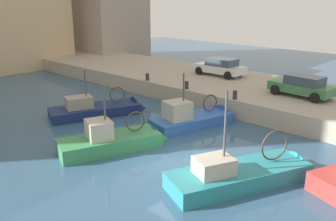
{
  "coord_description": "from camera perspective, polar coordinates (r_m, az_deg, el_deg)",
  "views": [
    {
      "loc": [
        -11.81,
        -10.02,
        7.37
      ],
      "look_at": [
        2.66,
        3.44,
        1.2
      ],
      "focal_mm": 38.74,
      "sensor_mm": 36.0,
      "label": 1
    }
  ],
  "objects": [
    {
      "name": "water_surface",
      "position": [
        17.15,
        2.39,
        -8.13
      ],
      "size": [
        80.0,
        80.0,
        0.0
      ],
      "primitive_type": "plane",
      "color": "#335675",
      "rests_on": "ground"
    },
    {
      "name": "quay_wall",
      "position": [
        26.26,
        18.99,
        1.44
      ],
      "size": [
        9.0,
        56.0,
        1.2
      ],
      "primitive_type": "cube",
      "color": "#ADA08C",
      "rests_on": "ground"
    },
    {
      "name": "fishing_boat_navy",
      "position": [
        24.28,
        -10.49,
        -0.37
      ],
      "size": [
        6.7,
        4.14,
        3.98
      ],
      "color": "navy",
      "rests_on": "ground"
    },
    {
      "name": "fishing_boat_teal",
      "position": [
        15.76,
        12.21,
        -10.58
      ],
      "size": [
        7.03,
        4.45,
        4.92
      ],
      "color": "teal",
      "rests_on": "ground"
    },
    {
      "name": "fishing_boat_blue",
      "position": [
        22.07,
        4.41,
        -1.8
      ],
      "size": [
        6.07,
        3.31,
        4.15
      ],
      "color": "#2D60B7",
      "rests_on": "ground"
    },
    {
      "name": "fishing_boat_green",
      "position": [
        18.74,
        -8.07,
        -5.6
      ],
      "size": [
        6.09,
        3.65,
        4.1
      ],
      "color": "#388951",
      "rests_on": "ground"
    },
    {
      "name": "parked_car_white",
      "position": [
        30.35,
        8.2,
        6.84
      ],
      "size": [
        2.02,
        4.22,
        1.42
      ],
      "color": "silver",
      "rests_on": "quay_wall"
    },
    {
      "name": "parked_car_green",
      "position": [
        25.05,
        20.34,
        3.67
      ],
      "size": [
        2.09,
        4.15,
        1.4
      ],
      "color": "#387547",
      "rests_on": "quay_wall"
    },
    {
      "name": "mooring_bollard_south",
      "position": [
        23.37,
        10.49,
        2.44
      ],
      "size": [
        0.28,
        0.28,
        0.55
      ],
      "primitive_type": "cylinder",
      "color": "#2D2D33",
      "rests_on": "quay_wall"
    },
    {
      "name": "mooring_bollard_mid",
      "position": [
        25.66,
        2.96,
        4.04
      ],
      "size": [
        0.28,
        0.28,
        0.55
      ],
      "primitive_type": "cylinder",
      "color": "#2D2D33",
      "rests_on": "quay_wall"
    },
    {
      "name": "mooring_bollard_north",
      "position": [
        28.33,
        -3.26,
        5.31
      ],
      "size": [
        0.28,
        0.28,
        0.55
      ],
      "primitive_type": "cylinder",
      "color": "#2D2D33",
      "rests_on": "quay_wall"
    },
    {
      "name": "waterfront_building_central",
      "position": [
        46.18,
        -9.56,
        16.55
      ],
      "size": [
        7.79,
        7.47,
        13.78
      ],
      "color": "#A39384",
      "rests_on": "ground"
    }
  ]
}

